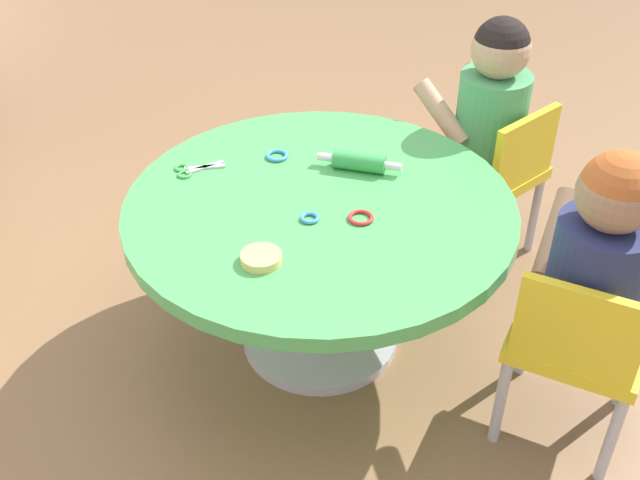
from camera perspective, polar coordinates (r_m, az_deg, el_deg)
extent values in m
plane|color=olive|center=(2.26, 0.00, -7.30)|extent=(10.00, 10.00, 0.00)
cylinder|color=silver|center=(2.25, 0.00, -7.02)|extent=(0.44, 0.44, 0.03)
cylinder|color=silver|center=(2.12, 0.00, -3.03)|extent=(0.12, 0.12, 0.44)
cylinder|color=#4CB259|center=(1.97, 0.00, 2.31)|extent=(1.00, 1.00, 0.04)
cylinder|color=#B7B7BC|center=(2.14, 21.72, -8.50)|extent=(0.03, 0.03, 0.28)
cylinder|color=#B7B7BC|center=(2.15, 14.96, -6.66)|extent=(0.03, 0.03, 0.28)
cylinder|color=#B7B7BC|center=(1.96, 20.62, -13.47)|extent=(0.03, 0.03, 0.28)
cylinder|color=#B7B7BC|center=(1.96, 13.11, -11.40)|extent=(0.03, 0.03, 0.28)
cube|color=yellow|center=(1.94, 18.47, -6.67)|extent=(0.37, 0.37, 0.04)
cube|color=yellow|center=(1.75, 18.43, -6.37)|extent=(0.10, 0.27, 0.22)
cube|color=#3F4772|center=(1.94, 18.49, -6.63)|extent=(0.34, 0.33, 0.04)
cylinder|color=navy|center=(1.83, 19.49, -2.72)|extent=(0.21, 0.21, 0.30)
sphere|color=#997051|center=(1.70, 21.00, 3.21)|extent=(0.17, 0.17, 0.17)
sphere|color=#B25926|center=(1.70, 21.10, 3.56)|extent=(0.16, 0.16, 0.16)
cylinder|color=#997051|center=(1.90, 16.96, 0.44)|extent=(0.22, 0.12, 0.17)
cylinder|color=#B7B7BC|center=(2.72, 11.11, 4.21)|extent=(0.03, 0.03, 0.28)
cylinder|color=#B7B7BC|center=(2.55, 7.39, 2.21)|extent=(0.03, 0.03, 0.28)
cylinder|color=#B7B7BC|center=(2.60, 15.48, 1.84)|extent=(0.03, 0.03, 0.28)
cylinder|color=#B7B7BC|center=(2.42, 11.88, -0.43)|extent=(0.03, 0.03, 0.28)
cube|color=yellow|center=(2.49, 11.91, 5.03)|extent=(0.42, 0.42, 0.04)
cube|color=yellow|center=(2.36, 14.83, 6.34)|extent=(0.22, 0.19, 0.22)
cube|color=#3F4772|center=(2.49, 11.91, 5.07)|extent=(0.38, 0.38, 0.04)
cylinder|color=#4CA566|center=(2.40, 12.41, 8.52)|extent=(0.21, 0.21, 0.30)
sphere|color=tan|center=(2.31, 13.15, 13.48)|extent=(0.17, 0.17, 0.17)
sphere|color=black|center=(2.31, 13.20, 13.77)|extent=(0.16, 0.16, 0.16)
cylinder|color=tan|center=(2.53, 12.28, 10.57)|extent=(0.18, 0.20, 0.17)
cylinder|color=tan|center=(2.37, 8.92, 9.17)|extent=(0.18, 0.20, 0.17)
cylinder|color=green|center=(2.08, 2.90, 5.76)|extent=(0.06, 0.14, 0.05)
cylinder|color=white|center=(2.10, 0.43, 6.11)|extent=(0.03, 0.05, 0.02)
cylinder|color=white|center=(2.07, 5.41, 5.40)|extent=(0.03, 0.05, 0.02)
cube|color=silver|center=(2.12, -8.46, 5.31)|extent=(0.08, 0.09, 0.01)
cube|color=silver|center=(2.12, -8.46, 5.31)|extent=(0.05, 0.11, 0.01)
torus|color=green|center=(2.10, -9.92, 4.74)|extent=(0.05, 0.05, 0.01)
torus|color=green|center=(2.13, -10.14, 5.22)|extent=(0.05, 0.05, 0.01)
cylinder|color=#F2CC72|center=(1.76, -4.36, -1.33)|extent=(0.09, 0.09, 0.02)
torus|color=#3F99D8|center=(2.15, -3.18, 6.20)|extent=(0.06, 0.06, 0.01)
torus|color=red|center=(1.90, 3.02, 1.66)|extent=(0.06, 0.06, 0.01)
torus|color=#3F99D8|center=(1.90, -0.76, 1.63)|extent=(0.05, 0.05, 0.01)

